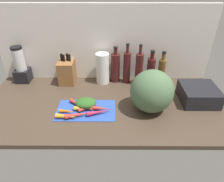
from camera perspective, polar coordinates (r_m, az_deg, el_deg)
ground_plane at (r=143.47cm, az=-2.42°, el=-3.82°), size 170.00×80.00×3.00cm
wall_back at (r=163.12cm, az=-2.10°, el=13.36°), size 170.00×3.00×60.00cm
cutting_board at (r=136.24cm, az=-7.39°, el=-5.36°), size 39.29×23.26×0.80cm
carrot_0 at (r=134.57cm, az=-12.59°, el=-5.64°), size 10.73×3.66×2.44cm
carrot_1 at (r=134.71cm, az=-7.81°, el=-4.88°), size 14.16×3.23×2.98cm
carrot_2 at (r=130.50cm, az=-3.83°, el=-6.01°), size 15.56×7.07×2.99cm
carrot_3 at (r=136.22cm, az=-7.39°, el=-4.40°), size 13.04×11.67×2.83cm
carrot_4 at (r=135.50cm, az=-6.47°, el=-4.65°), size 14.71×9.44×2.50cm
carrot_5 at (r=133.44cm, az=-3.52°, el=-4.94°), size 16.62×5.63×3.24cm
carrot_6 at (r=140.50cm, az=-10.29°, el=-3.43°), size 9.84×9.42×2.75cm
carrot_7 at (r=129.91cm, az=-12.94°, el=-7.06°), size 13.45×4.74×3.24cm
carrot_8 at (r=129.76cm, az=-9.43°, el=-6.64°), size 17.76×7.56×3.25cm
carrot_greens_pile at (r=136.87cm, az=-7.50°, el=-3.38°), size 14.30×11.00×6.05cm
winter_squash at (r=130.63cm, az=11.26°, el=-0.11°), size 28.05×26.21×28.73cm
knife_block at (r=167.39cm, az=-12.63°, el=5.49°), size 12.23×17.06×24.20cm
blender_appliance at (r=178.83cm, az=-24.49°, el=6.25°), size 11.32×11.32×29.97cm
paper_towel_roll at (r=161.59cm, az=-2.69°, el=6.43°), size 10.38×10.38×25.03cm
bottle_0 at (r=163.41cm, az=0.97°, el=6.77°), size 7.22×7.22×29.96cm
bottle_1 at (r=161.63cm, az=4.23°, el=6.77°), size 5.79×5.79×33.01cm
bottle_2 at (r=159.52cm, az=7.68°, el=6.24°), size 5.94×5.94×33.55cm
bottle_3 at (r=162.50cm, az=10.95°, el=5.79°), size 6.32×6.32×28.62cm
bottle_4 at (r=165.03cm, az=13.91°, el=5.64°), size 5.66×5.66×27.56cm
dish_rack at (r=154.29cm, az=23.39°, el=-0.80°), size 24.67×24.92×11.04cm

